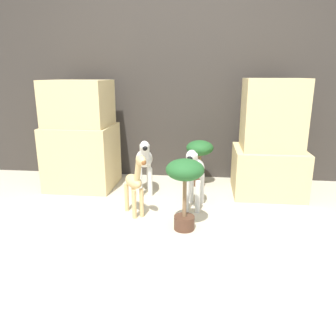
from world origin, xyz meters
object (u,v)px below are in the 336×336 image
Objects in this scene: potted_palm_front at (185,180)px; zebra_right at (194,171)px; zebra_left at (144,160)px; potted_palm_back at (200,152)px; giraffe_figurine at (135,182)px.

zebra_right is at bearing 82.54° from potted_palm_front.
potted_palm_back is at bearing 29.67° from zebra_left.
zebra_right is 1.02× the size of giraffe_figurine.
zebra_right is 0.66m from potted_palm_back.
potted_palm_front is 1.10m from potted_palm_back.
zebra_right is 0.44m from potted_palm_front.
giraffe_figurine is 0.99× the size of potted_palm_front.
zebra_left is at bearing 120.75° from potted_palm_front.
zebra_left is 1.01× the size of potted_palm_front.
giraffe_figurine is (0.02, -0.55, -0.05)m from zebra_left.
zebra_right is 1.01× the size of potted_palm_front.
zebra_right is at bearing -93.03° from potted_palm_back.
potted_palm_front reaches higher than potted_palm_back.
zebra_right is at bearing -33.45° from zebra_left.
potted_palm_front is at bearing -97.46° from zebra_right.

